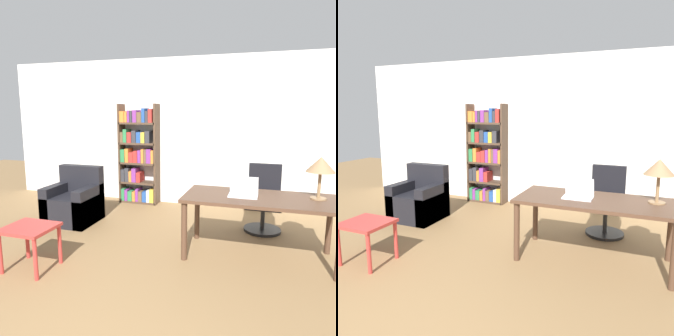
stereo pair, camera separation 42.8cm
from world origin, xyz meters
TOP-DOWN VIEW (x-y plane):
  - wall_back at (0.00, 4.53)m, footprint 8.00×0.06m
  - desk at (1.08, 2.55)m, footprint 1.77×0.82m
  - laptop at (0.89, 2.55)m, footprint 0.34×0.23m
  - table_lamp at (1.72, 2.66)m, footprint 0.32×0.32m
  - office_chair at (1.11, 3.52)m, footprint 0.53×0.53m
  - side_table_blue at (-1.32, 1.47)m, footprint 0.53×0.48m
  - armchair at (-1.77, 3.00)m, footprint 0.74×0.71m
  - bookshelf at (-1.22, 4.34)m, footprint 0.75×0.28m

SIDE VIEW (x-z plane):
  - armchair at x=-1.77m, z-range -0.14..0.73m
  - side_table_blue at x=-1.32m, z-range 0.16..0.65m
  - office_chair at x=1.11m, z-range -0.05..0.92m
  - desk at x=1.08m, z-range 0.28..1.03m
  - laptop at x=0.89m, z-range 0.68..0.91m
  - bookshelf at x=-1.22m, z-range -0.05..1.83m
  - table_lamp at x=1.72m, z-range 0.89..1.38m
  - wall_back at x=0.00m, z-range 0.00..2.70m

